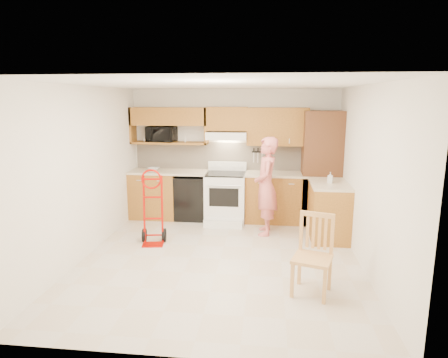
% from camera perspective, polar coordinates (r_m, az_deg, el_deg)
% --- Properties ---
extents(floor, '(4.00, 4.50, 0.02)m').
position_cam_1_polar(floor, '(5.84, -0.57, -11.73)').
color(floor, beige).
rests_on(floor, ground).
extents(ceiling, '(4.00, 4.50, 0.02)m').
position_cam_1_polar(ceiling, '(5.37, -0.62, 13.81)').
color(ceiling, white).
rests_on(ceiling, ground).
extents(wall_back, '(4.00, 0.02, 2.50)m').
position_cam_1_polar(wall_back, '(7.68, 1.49, 3.72)').
color(wall_back, silver).
rests_on(wall_back, ground).
extents(wall_front, '(4.00, 0.02, 2.50)m').
position_cam_1_polar(wall_front, '(3.30, -5.46, -7.04)').
color(wall_front, silver).
rests_on(wall_front, ground).
extents(wall_left, '(0.02, 4.50, 2.50)m').
position_cam_1_polar(wall_left, '(6.05, -19.86, 0.88)').
color(wall_left, silver).
rests_on(wall_left, ground).
extents(wall_right, '(0.02, 4.50, 2.50)m').
position_cam_1_polar(wall_right, '(5.59, 20.32, 0.01)').
color(wall_right, silver).
rests_on(wall_right, ground).
extents(backsplash, '(3.92, 0.03, 0.55)m').
position_cam_1_polar(backsplash, '(7.67, 1.47, 3.33)').
color(backsplash, beige).
rests_on(backsplash, wall_back).
extents(lower_cab_left, '(0.90, 0.60, 0.90)m').
position_cam_1_polar(lower_cab_left, '(7.82, -10.14, -2.28)').
color(lower_cab_left, '#AD6B24').
rests_on(lower_cab_left, ground).
extents(dishwasher, '(0.60, 0.60, 0.85)m').
position_cam_1_polar(dishwasher, '(7.65, -4.74, -2.65)').
color(dishwasher, black).
rests_on(dishwasher, ground).
extents(lower_cab_right, '(1.14, 0.60, 0.90)m').
position_cam_1_polar(lower_cab_right, '(7.51, 7.58, -2.79)').
color(lower_cab_right, '#AD6B24').
rests_on(lower_cab_right, ground).
extents(countertop_left, '(1.50, 0.63, 0.04)m').
position_cam_1_polar(countertop_left, '(7.64, -8.11, 1.06)').
color(countertop_left, beige).
rests_on(countertop_left, lower_cab_left).
extents(countertop_right, '(1.14, 0.63, 0.04)m').
position_cam_1_polar(countertop_right, '(7.40, 7.67, 0.73)').
color(countertop_right, beige).
rests_on(countertop_right, lower_cab_right).
extents(cab_return_right, '(0.60, 1.00, 0.90)m').
position_cam_1_polar(cab_return_right, '(6.81, 15.05, -4.59)').
color(cab_return_right, '#AD6B24').
rests_on(cab_return_right, ground).
extents(countertop_return, '(0.63, 1.00, 0.04)m').
position_cam_1_polar(countertop_return, '(6.70, 15.26, -0.73)').
color(countertop_return, beige).
rests_on(countertop_return, cab_return_right).
extents(pantry_tall, '(0.70, 0.60, 2.10)m').
position_cam_1_polar(pantry_tall, '(7.44, 14.02, 1.57)').
color(pantry_tall, '#4F2C14').
rests_on(pantry_tall, ground).
extents(upper_cab_left, '(1.50, 0.33, 0.34)m').
position_cam_1_polar(upper_cab_left, '(7.66, -8.08, 9.07)').
color(upper_cab_left, '#AD6B24').
rests_on(upper_cab_left, wall_back).
extents(upper_shelf_mw, '(1.50, 0.33, 0.04)m').
position_cam_1_polar(upper_shelf_mw, '(7.69, -7.97, 5.28)').
color(upper_shelf_mw, '#AD6B24').
rests_on(upper_shelf_mw, wall_back).
extents(upper_cab_center, '(0.76, 0.33, 0.44)m').
position_cam_1_polar(upper_cab_center, '(7.46, 0.47, 8.81)').
color(upper_cab_center, '#AD6B24').
rests_on(upper_cab_center, wall_back).
extents(upper_cab_right, '(1.14, 0.33, 0.70)m').
position_cam_1_polar(upper_cab_right, '(7.43, 7.84, 7.61)').
color(upper_cab_right, '#AD6B24').
rests_on(upper_cab_right, wall_back).
extents(range_hood, '(0.76, 0.46, 0.14)m').
position_cam_1_polar(range_hood, '(7.41, 0.41, 6.40)').
color(range_hood, white).
rests_on(range_hood, wall_back).
extents(knife_strip, '(0.40, 0.05, 0.29)m').
position_cam_1_polar(knife_strip, '(7.60, 5.59, 3.51)').
color(knife_strip, black).
rests_on(knife_strip, backsplash).
extents(microwave, '(0.58, 0.43, 0.30)m').
position_cam_1_polar(microwave, '(7.72, -9.14, 6.53)').
color(microwave, black).
rests_on(microwave, upper_shelf_mw).
extents(range, '(0.75, 0.99, 1.11)m').
position_cam_1_polar(range, '(7.36, 0.20, -2.14)').
color(range, white).
rests_on(range, ground).
extents(person, '(0.42, 0.63, 1.69)m').
position_cam_1_polar(person, '(6.69, 6.18, -1.06)').
color(person, '#DB6C69').
rests_on(person, ground).
extents(hand_truck, '(0.49, 0.46, 1.10)m').
position_cam_1_polar(hand_truck, '(6.35, -10.43, -4.59)').
color(hand_truck, '#B30C02').
rests_on(hand_truck, ground).
extents(dining_chair, '(0.56, 0.58, 0.97)m').
position_cam_1_polar(dining_chair, '(4.82, 12.82, -10.90)').
color(dining_chair, '#DFAB5E').
rests_on(dining_chair, ground).
extents(soap_bottle, '(0.10, 0.10, 0.18)m').
position_cam_1_polar(soap_bottle, '(6.70, 15.28, 0.22)').
color(soap_bottle, white).
rests_on(soap_bottle, countertop_return).
extents(bowl, '(0.26, 0.26, 0.05)m').
position_cam_1_polar(bowl, '(7.72, -10.29, 1.45)').
color(bowl, white).
rests_on(bowl, countertop_left).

